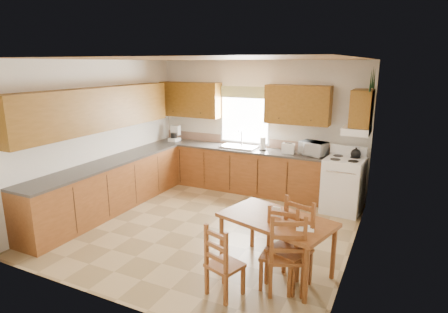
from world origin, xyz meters
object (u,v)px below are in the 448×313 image
at_px(dining_table, 276,245).
at_px(chair_far_right, 279,250).
at_px(stove, 343,186).
at_px(microwave, 313,149).
at_px(chair_far_left, 289,245).
at_px(chair_near_right, 285,251).
at_px(chair_near_left, 225,260).

bearing_deg(dining_table, chair_far_right, -49.63).
bearing_deg(stove, microwave, 161.13).
distance_m(stove, chair_far_right, 2.82).
bearing_deg(dining_table, chair_far_left, -26.26).
bearing_deg(chair_near_right, chair_near_left, 9.06).
height_order(stove, microwave, microwave).
distance_m(chair_near_left, chair_far_left, 0.81).
relative_size(chair_near_left, chair_far_right, 0.91).
relative_size(stove, chair_near_right, 0.96).
height_order(dining_table, chair_near_right, chair_near_right).
height_order(microwave, chair_near_right, microwave).
height_order(stove, chair_near_left, stove).
relative_size(stove, chair_near_left, 1.11).
bearing_deg(chair_near_left, microwave, -74.88).
bearing_deg(chair_near_left, dining_table, -98.31).
xyz_separation_m(dining_table, chair_near_right, (0.23, -0.35, 0.13)).
bearing_deg(microwave, chair_far_right, -66.83).
height_order(stove, chair_far_left, chair_far_left).
distance_m(stove, microwave, 0.90).
xyz_separation_m(microwave, dining_table, (0.19, -2.77, -0.68)).
xyz_separation_m(microwave, chair_near_right, (0.42, -3.11, -0.55)).
bearing_deg(stove, dining_table, -95.50).
bearing_deg(chair_far_right, chair_near_right, -24.90).
height_order(microwave, chair_far_left, microwave).
height_order(microwave, chair_near_left, microwave).
bearing_deg(dining_table, microwave, 109.70).
xyz_separation_m(stove, chair_near_left, (-0.81, -3.23, -0.05)).
relative_size(chair_near_right, chair_far_right, 1.05).
xyz_separation_m(chair_near_left, chair_far_right, (0.51, 0.42, 0.04)).
bearing_deg(microwave, chair_far_left, -64.84).
bearing_deg(microwave, stove, -6.60).
xyz_separation_m(chair_near_left, chair_near_right, (0.60, 0.39, 0.07)).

